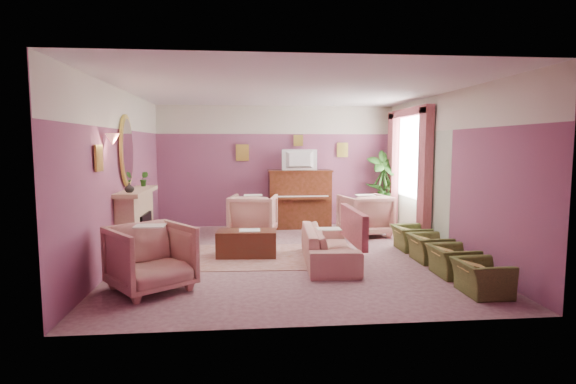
{
  "coord_description": "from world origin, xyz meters",
  "views": [
    {
      "loc": [
        -0.74,
        -7.49,
        1.9
      ],
      "look_at": [
        0.01,
        0.4,
        1.06
      ],
      "focal_mm": 28.0,
      "sensor_mm": 36.0,
      "label": 1
    }
  ],
  "objects": [
    {
      "name": "piano_keys",
      "position": [
        0.5,
        2.33,
        0.76
      ],
      "size": [
        1.2,
        0.08,
        0.02
      ],
      "primitive_type": "cube",
      "color": "silver",
      "rests_on": "piano"
    },
    {
      "name": "olive_chair_d",
      "position": [
        2.24,
        0.27,
        0.29
      ],
      "size": [
        0.47,
        0.67,
        0.58
      ],
      "primitive_type": "imported",
      "color": "#525B2A",
      "rests_on": "floor"
    },
    {
      "name": "sofa",
      "position": [
        0.59,
        -0.5,
        0.39
      ],
      "size": [
        0.65,
        1.95,
        0.79
      ],
      "primitive_type": "imported",
      "color": "tan",
      "rests_on": "floor"
    },
    {
      "name": "coffee_table",
      "position": [
        -0.73,
        0.04,
        0.23
      ],
      "size": [
        1.03,
        0.57,
        0.45
      ],
      "primitive_type": "cube",
      "rotation": [
        0.0,
        0.0,
        -0.07
      ],
      "color": "#492316",
      "rests_on": "floor"
    },
    {
      "name": "print_back_mid",
      "position": [
        0.5,
        2.96,
        2.0
      ],
      "size": [
        0.22,
        0.03,
        0.26
      ],
      "primitive_type": "cube",
      "color": "gold",
      "rests_on": "wall_back"
    },
    {
      "name": "fireplace_surround",
      "position": [
        -2.59,
        0.2,
        0.55
      ],
      "size": [
        0.3,
        1.4,
        1.1
      ],
      "primitive_type": "cube",
      "color": "tan",
      "rests_on": "floor"
    },
    {
      "name": "side_table",
      "position": [
        2.39,
        2.49,
        0.35
      ],
      "size": [
        0.52,
        0.52,
        0.7
      ],
      "primitive_type": "cylinder",
      "color": "white",
      "rests_on": "floor"
    },
    {
      "name": "mantel_shelf",
      "position": [
        -2.56,
        0.2,
        1.12
      ],
      "size": [
        0.4,
        1.55,
        0.07
      ],
      "primitive_type": "cube",
      "color": "tan",
      "rests_on": "fireplace_surround"
    },
    {
      "name": "curtain_left",
      "position": [
        2.62,
        0.63,
        1.3
      ],
      "size": [
        0.16,
        0.34,
        2.6
      ],
      "primitive_type": "cube",
      "color": "#994951",
      "rests_on": "floor"
    },
    {
      "name": "floral_armchair_front",
      "position": [
        -1.98,
        -1.63,
        0.48
      ],
      "size": [
        0.92,
        0.92,
        0.96
      ],
      "primitive_type": "imported",
      "color": "tan",
      "rests_on": "floor"
    },
    {
      "name": "wall_right",
      "position": [
        2.75,
        0.0,
        1.4
      ],
      "size": [
        0.02,
        6.0,
        2.8
      ],
      "primitive_type": "cube",
      "color": "#693D5D",
      "rests_on": "floor"
    },
    {
      "name": "mantel_plant",
      "position": [
        -2.55,
        0.75,
        1.29
      ],
      "size": [
        0.16,
        0.16,
        0.28
      ],
      "primitive_type": "imported",
      "color": "#225418",
      "rests_on": "mantel_shelf"
    },
    {
      "name": "sconce_shade",
      "position": [
        -2.62,
        -0.85,
        1.98
      ],
      "size": [
        0.2,
        0.2,
        0.16
      ],
      "primitive_type": "cone",
      "color": "#E27D69",
      "rests_on": "wall_left"
    },
    {
      "name": "floor",
      "position": [
        0.0,
        0.0,
        0.0
      ],
      "size": [
        5.5,
        6.0,
        0.01
      ],
      "primitive_type": "cube",
      "color": "#876168",
      "rests_on": "ground"
    },
    {
      "name": "fireplace_inset",
      "position": [
        -2.49,
        0.2,
        0.4
      ],
      "size": [
        0.18,
        0.72,
        0.68
      ],
      "primitive_type": "cube",
      "color": "black",
      "rests_on": "floor"
    },
    {
      "name": "picture_rail_band",
      "position": [
        0.0,
        2.99,
        2.47
      ],
      "size": [
        5.5,
        0.01,
        0.65
      ],
      "primitive_type": "cube",
      "color": "beige",
      "rests_on": "wall_back"
    },
    {
      "name": "curtain_right",
      "position": [
        2.62,
        2.47,
        1.3
      ],
      "size": [
        0.16,
        0.34,
        2.6
      ],
      "primitive_type": "cube",
      "color": "#994951",
      "rests_on": "floor"
    },
    {
      "name": "piano_top",
      "position": [
        0.5,
        2.68,
        1.31
      ],
      "size": [
        1.45,
        0.65,
        0.04
      ],
      "primitive_type": "cube",
      "color": "#4E2313",
      "rests_on": "piano"
    },
    {
      "name": "ceiling",
      "position": [
        0.0,
        0.0,
        2.8
      ],
      "size": [
        5.5,
        6.0,
        0.01
      ],
      "primitive_type": "cube",
      "color": "silver",
      "rests_on": "wall_back"
    },
    {
      "name": "hearth",
      "position": [
        -2.39,
        0.2,
        0.01
      ],
      "size": [
        0.55,
        1.5,
        0.02
      ],
      "primitive_type": "cube",
      "color": "tan",
      "rests_on": "floor"
    },
    {
      "name": "window_blind",
      "position": [
        2.7,
        1.55,
        1.7
      ],
      "size": [
        0.03,
        1.4,
        1.8
      ],
      "primitive_type": "cube",
      "color": "white",
      "rests_on": "wall_right"
    },
    {
      "name": "mirror_frame",
      "position": [
        -2.7,
        0.2,
        1.8
      ],
      "size": [
        0.04,
        0.72,
        1.2
      ],
      "primitive_type": "ellipsoid",
      "color": "gold",
      "rests_on": "wall_left"
    },
    {
      "name": "print_back_left",
      "position": [
        -0.8,
        2.96,
        1.72
      ],
      "size": [
        0.3,
        0.03,
        0.38
      ],
      "primitive_type": "cube",
      "color": "gold",
      "rests_on": "wall_back"
    },
    {
      "name": "olive_chair_a",
      "position": [
        2.24,
        -2.19,
        0.29
      ],
      "size": [
        0.47,
        0.67,
        0.58
      ],
      "primitive_type": "imported",
      "color": "#525B2A",
      "rests_on": "floor"
    },
    {
      "name": "piano",
      "position": [
        0.5,
        2.68,
        0.65
      ],
      "size": [
        1.4,
        0.6,
        1.3
      ],
      "primitive_type": "cube",
      "color": "#4E2313",
      "rests_on": "floor"
    },
    {
      "name": "wall_back",
      "position": [
        0.0,
        3.0,
        1.4
      ],
      "size": [
        5.5,
        0.02,
        2.8
      ],
      "primitive_type": "cube",
      "color": "#693D5D",
      "rests_on": "floor"
    },
    {
      "name": "table_paper",
      "position": [
        -0.68,
        0.04,
        0.46
      ],
      "size": [
        0.35,
        0.28,
        0.01
      ],
      "primitive_type": "cube",
      "color": "silver",
      "rests_on": "coffee_table"
    },
    {
      "name": "print_back_right",
      "position": [
        1.55,
        2.96,
        1.78
      ],
      "size": [
        0.26,
        0.03,
        0.34
      ],
      "primitive_type": "cube",
      "color": "gold",
      "rests_on": "wall_back"
    },
    {
      "name": "wall_front",
      "position": [
        0.0,
        -3.0,
        1.4
      ],
      "size": [
        5.5,
        0.02,
        2.8
      ],
      "primitive_type": "cube",
      "color": "#693D5D",
      "rests_on": "floor"
    },
    {
      "name": "wall_left",
      "position": [
        -2.75,
        0.0,
        1.4
      ],
      "size": [
        0.02,
        6.0,
        2.8
      ],
      "primitive_type": "cube",
      "color": "#693D5D",
      "rests_on": "floor"
    },
    {
      "name": "palm_pot",
      "position": [
        2.41,
        2.5,
        0.17
      ],
      "size": [
        0.34,
        0.34,
        0.34
      ],
      "primitive_type": "cylinder",
      "color": "brown",
      "rests_on": "floor"
    },
    {
      "name": "piano_keyshelf",
      "position": [
        0.5,
        2.33,
        0.72
      ],
      "size": [
        1.3,
        0.12,
        0.06
      ],
      "primitive_type": "cube",
      "color": "#4E2313",
      "rests_on": "piano"
    },
    {
      "name": "television",
      "position": [
        0.5,
        2.63,
        1.6
      ],
      "size": [
        0.8,
        0.12,
        0.48
      ],
      "primitive_type": "imported",
      "color": "black",
      "rests_on": "piano"
    },
    {
      "name": "pelmet",
      "position": [
        2.62,
        1.55,
        2.56
      ],
      "size": [
        0.16,
        2.2,
        0.16
      ],
      "primitive_type": "cube",
      "color": "#994951",
      "rests_on": "wall_right"
    },
    {
      "name": "area_rug",
      "position": [
        -0.6,
        0.02,
        0.01
      ],
      "size": [
        2.58,
        1.92,
        0.01
      ],
      "primitive_type": "cube",
      "rotation": [
        0.0,
        0.0,
        -0.05
      ],
      "color": "#A37168",
      "rests_on": "floor"
    },
    {
      "name": "print_left_wall",
      "position": [
        -2.71,
        -1.2,
        1.72
      ],
      "size": [
        0.03,
        0.28,
        0.36
      ],
      "primitive_type": "cube",
      "color": "gold",
      "rests_on": "wall_left"
    },
    {
      "name": "side_plant_small",
      "position": [
        2.51,
        2.39,
        0.84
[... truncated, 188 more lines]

